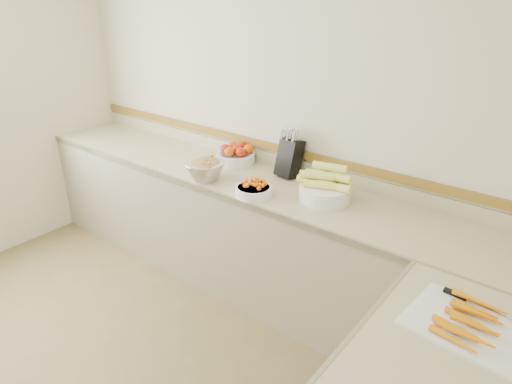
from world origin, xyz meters
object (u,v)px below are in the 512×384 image
Objects in this scene: tomato_bowl at (236,155)px; cherry_tomato_bowl at (253,189)px; knife_block at (290,157)px; corn_bowl at (325,188)px; rhubarb_bowl at (205,169)px; cutting_board at (469,323)px.

tomato_bowl reaches higher than cherry_tomato_bowl.
knife_block is 0.46m from corn_bowl.
knife_block is at bearing 45.05° from rhubarb_bowl.
tomato_bowl is 0.62m from cherry_tomato_bowl.
rhubarb_bowl is (-0.84, -0.23, 0.00)m from corn_bowl.
tomato_bowl is 0.90m from corn_bowl.
corn_bowl is 1.28m from cutting_board.
tomato_bowl is (-0.48, -0.04, -0.08)m from knife_block.
knife_block is 0.44m from cherry_tomato_bowl.
cherry_tomato_bowl is at bearing -38.88° from tomato_bowl.
knife_block is at bearing 4.20° from tomato_bowl.
cutting_board is at bearing -17.17° from cherry_tomato_bowl.
cherry_tomato_bowl is at bearing -150.51° from corn_bowl.
knife_block is 1.48× the size of cherry_tomato_bowl.
corn_bowl is at bearing -10.46° from tomato_bowl.
corn_bowl is at bearing 15.24° from rhubarb_bowl.
cutting_board is (1.07, -0.68, -0.06)m from corn_bowl.
rhubarb_bowl is (-0.43, -0.43, -0.06)m from knife_block.
rhubarb_bowl is (-0.43, -0.00, 0.04)m from cherry_tomato_bowl.
cherry_tomato_bowl is at bearing -88.87° from knife_block.
rhubarb_bowl is 1.97m from cutting_board.
corn_bowl is at bearing -25.83° from knife_block.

